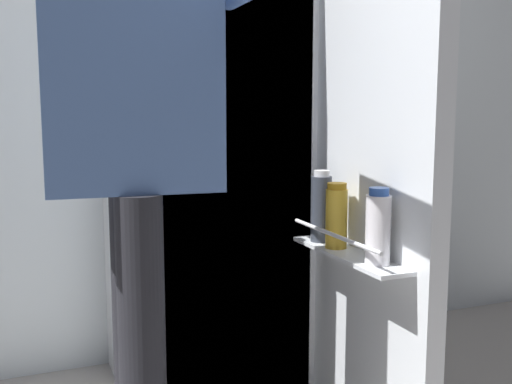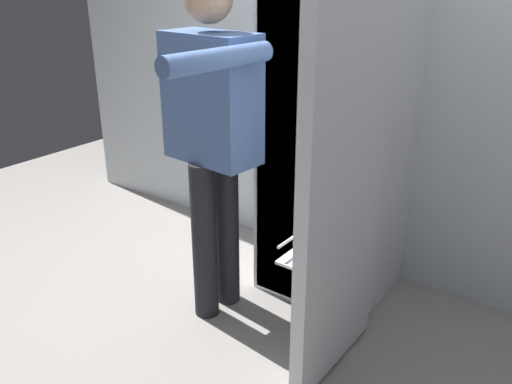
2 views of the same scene
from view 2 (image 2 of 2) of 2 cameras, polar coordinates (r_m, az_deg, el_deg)
The scene contains 4 objects.
ground_plane at distance 2.66m, azimuth 1.99°, elevation -14.50°, with size 6.42×6.42×0.00m, color gray.
kitchen_wall at distance 2.89m, azimuth 12.39°, elevation 16.46°, with size 4.40×0.10×2.64m, color silver.
refrigerator at distance 2.61m, azimuth 8.71°, elevation 6.83°, with size 0.67×1.17×1.81m.
person at distance 2.42m, azimuth -4.51°, elevation 7.03°, with size 0.53×0.76×1.60m.
Camera 2 is at (1.17, -1.77, 1.60)m, focal length 37.53 mm.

